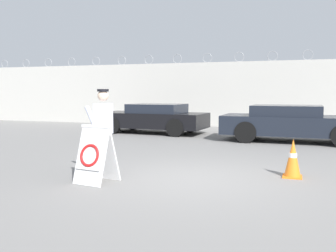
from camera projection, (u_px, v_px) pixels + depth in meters
ground_plane at (194, 179)px, 7.26m from camera, size 90.00×90.00×0.00m
perimeter_wall at (255, 94)px, 17.63m from camera, size 36.00×0.30×3.57m
barricade_sign at (95, 154)px, 6.92m from camera, size 0.72×0.75×1.08m
security_guard at (103, 127)px, 7.65m from camera, size 0.39×0.62×1.74m
traffic_cone_mid at (293, 158)px, 7.38m from camera, size 0.37×0.37×0.77m
parked_car_front_coupe at (153, 118)px, 15.33m from camera, size 4.53×2.18×1.20m
parked_car_rear_sedan at (292, 123)px, 12.62m from camera, size 4.78×2.03×1.24m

